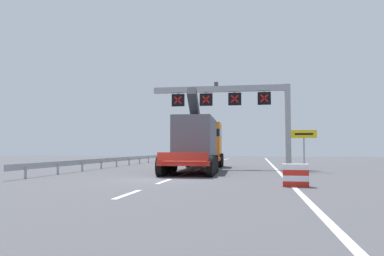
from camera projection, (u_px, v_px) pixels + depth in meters
ground at (158, 180)px, 18.53m from camera, size 112.00×112.00×0.00m
lane_markings at (210, 165)px, 34.81m from camera, size 0.20×47.86×0.01m
edge_line_right at (275, 168)px, 29.32m from camera, size 0.20×63.00×0.01m
overhead_lane_gantry at (238, 102)px, 29.08m from camera, size 10.74×0.90×6.64m
heavy_haul_truck_red at (200, 142)px, 27.70m from camera, size 3.46×14.14×5.30m
exit_sign_yellow at (304, 140)px, 24.93m from camera, size 1.63×0.15×2.73m
crash_barrier_striped at (296, 175)px, 15.15m from camera, size 1.03×0.55×0.90m
guardrail_left at (129, 159)px, 35.04m from camera, size 0.13×35.18×0.76m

